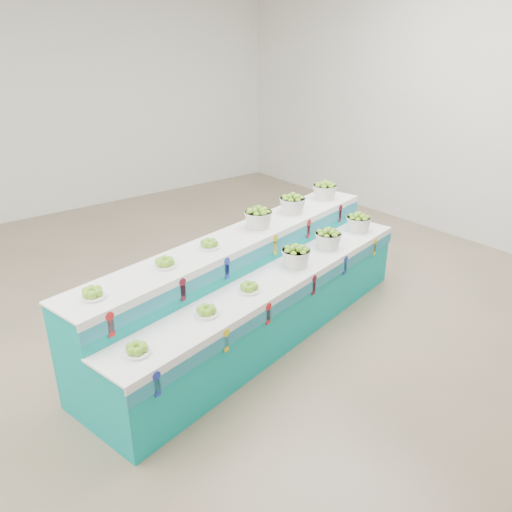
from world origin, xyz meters
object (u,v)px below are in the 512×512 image
basket_lower_left (296,256)px  basket_upper_right (325,190)px  plate_upper_mid (165,262)px  display_stand (256,288)px

basket_lower_left → basket_upper_right: 1.40m
basket_lower_left → plate_upper_mid: size_ratio=1.41×
display_stand → plate_upper_mid: size_ratio=19.12×
basket_lower_left → plate_upper_mid: (-1.36, 0.21, 0.24)m
plate_upper_mid → basket_upper_right: size_ratio=0.71×
basket_upper_right → basket_lower_left: bearing=-146.7°
display_stand → basket_upper_right: basket_upper_right is taller
display_stand → basket_upper_right: 1.75m
display_stand → basket_lower_left: bearing=-36.5°
basket_upper_right → display_stand: bearing=-159.1°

